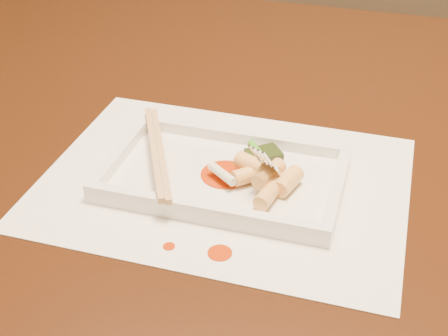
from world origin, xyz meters
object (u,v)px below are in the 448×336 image
(plate_base, at_px, (224,178))
(fork, at_px, (294,118))
(table, at_px, (188,171))
(chopstick_a, at_px, (154,151))
(placemat, at_px, (224,182))

(plate_base, xyz_separation_m, fork, (0.07, 0.02, 0.08))
(plate_base, bearing_deg, table, 123.41)
(table, distance_m, chopstick_a, 0.20)
(table, relative_size, fork, 10.00)
(plate_base, bearing_deg, fork, 14.42)
(plate_base, bearing_deg, chopstick_a, 180.00)
(placemat, bearing_deg, plate_base, 0.00)
(table, height_order, chopstick_a, chopstick_a)
(placemat, height_order, fork, fork)
(table, relative_size, placemat, 3.50)
(plate_base, height_order, fork, fork)
(plate_base, xyz_separation_m, chopstick_a, (-0.08, 0.00, 0.02))
(table, bearing_deg, fork, -37.86)
(placemat, xyz_separation_m, plate_base, (0.00, 0.00, 0.00))
(table, bearing_deg, chopstick_a, -83.85)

